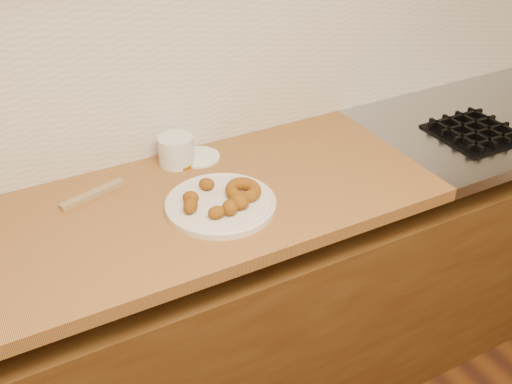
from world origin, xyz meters
The scene contains 11 objects.
wall_back centered at (0.00, 2.00, 1.35)m, with size 4.00×0.02×2.70m, color tan.
base_cabinet centered at (0.00, 1.69, 0.39)m, with size 3.60×0.60×0.77m, color brown.
butcher_block centered at (-0.65, 1.69, 0.88)m, with size 2.30×0.62×0.04m, color olive.
backsplash centered at (0.00, 1.99, 1.20)m, with size 3.60×0.02×0.60m, color silver.
donut_plate centered at (-0.14, 1.62, 0.91)m, with size 0.31×0.31×0.02m, color silver.
ring_donut centered at (-0.07, 1.62, 0.94)m, with size 0.10×0.10×0.03m, color #7A4306.
fried_dough_chunks centered at (-0.16, 1.60, 0.94)m, with size 0.19×0.20×0.04m.
plastic_tub centered at (-0.16, 1.90, 0.95)m, with size 0.11×0.11×0.09m, color silver.
tub_lid centered at (-0.09, 1.90, 0.90)m, with size 0.13×0.13×0.01m, color white.
brass_jar_lid centered at (-0.15, 1.88, 0.91)m, with size 0.06×0.06×0.01m, color gold.
wooden_utensil centered at (-0.44, 1.84, 0.91)m, with size 0.20×0.02×0.02m, color #94774D.
Camera 1 is at (-0.70, 0.37, 1.84)m, focal length 42.00 mm.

